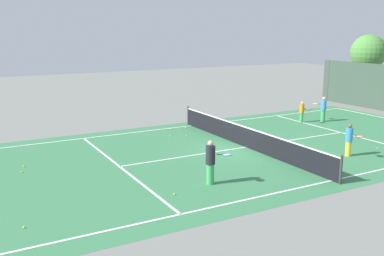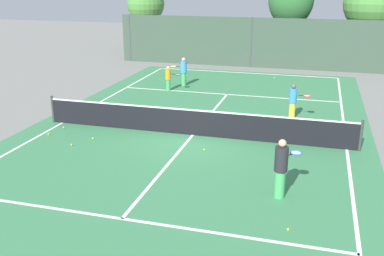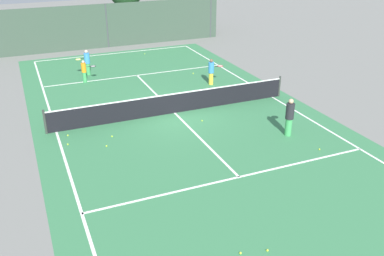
% 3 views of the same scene
% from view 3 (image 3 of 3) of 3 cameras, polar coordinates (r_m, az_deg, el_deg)
% --- Properties ---
extents(ground_plane, '(80.00, 80.00, 0.00)m').
position_cam_3_polar(ground_plane, '(20.36, -2.36, 2.04)').
color(ground_plane, slate).
extents(court_surface, '(13.00, 25.00, 0.01)m').
position_cam_3_polar(court_surface, '(20.36, -2.36, 2.05)').
color(court_surface, '#387A4C').
rests_on(court_surface, ground_plane).
extents(tennis_net, '(11.90, 0.10, 1.10)m').
position_cam_3_polar(tennis_net, '(20.17, -2.39, 3.38)').
color(tennis_net, '#333833').
rests_on(tennis_net, ground_plane).
extents(perimeter_fence, '(18.00, 0.12, 3.20)m').
position_cam_3_polar(perimeter_fence, '(32.87, -11.38, 13.34)').
color(perimeter_fence, '#384C3D').
rests_on(perimeter_fence, ground_plane).
extents(player_0, '(0.91, 0.55, 1.53)m').
position_cam_3_polar(player_0, '(26.55, -13.96, 8.61)').
color(player_0, '#3FA559').
rests_on(player_0, ground_plane).
extents(player_1, '(0.75, 0.87, 1.65)m').
position_cam_3_polar(player_1, '(18.24, 12.99, 1.50)').
color(player_1, '#3FA559').
rests_on(player_1, ground_plane).
extents(player_2, '(0.84, 0.34, 1.29)m').
position_cam_3_polar(player_2, '(25.26, -14.28, 7.47)').
color(player_2, '#3FA559').
rests_on(player_2, ground_plane).
extents(player_3, '(0.88, 0.34, 1.48)m').
position_cam_3_polar(player_3, '(24.10, 2.63, 7.62)').
color(player_3, yellow).
rests_on(player_3, ground_plane).
extents(ball_crate, '(0.37, 0.30, 0.43)m').
position_cam_3_polar(ball_crate, '(21.77, 0.88, 4.12)').
color(ball_crate, green).
rests_on(ball_crate, ground_plane).
extents(tennis_ball_0, '(0.07, 0.07, 0.07)m').
position_cam_3_polar(tennis_ball_0, '(26.14, 0.16, 7.36)').
color(tennis_ball_0, '#CCE533').
rests_on(tennis_ball_0, ground_plane).
extents(tennis_ball_2, '(0.07, 0.07, 0.07)m').
position_cam_3_polar(tennis_ball_2, '(18.77, -16.38, -0.95)').
color(tennis_ball_2, '#CCE533').
rests_on(tennis_ball_2, ground_plane).
extents(tennis_ball_3, '(0.07, 0.07, 0.07)m').
position_cam_3_polar(tennis_ball_3, '(30.78, -6.38, 9.90)').
color(tennis_ball_3, '#CCE533').
rests_on(tennis_ball_3, ground_plane).
extents(tennis_ball_4, '(0.07, 0.07, 0.07)m').
position_cam_3_polar(tennis_ball_4, '(17.61, 16.79, -2.76)').
color(tennis_ball_4, '#CCE533').
rests_on(tennis_ball_4, ground_plane).
extents(tennis_ball_5, '(0.07, 0.07, 0.07)m').
position_cam_3_polar(tennis_ball_5, '(23.23, 2.51, 5.06)').
color(tennis_ball_5, '#CCE533').
rests_on(tennis_ball_5, ground_plane).
extents(tennis_ball_6, '(0.07, 0.07, 0.07)m').
position_cam_3_polar(tennis_ball_6, '(18.24, -10.73, -1.11)').
color(tennis_ball_6, '#CCE533').
rests_on(tennis_ball_6, ground_plane).
extents(tennis_ball_7, '(0.07, 0.07, 0.07)m').
position_cam_3_polar(tennis_ball_7, '(12.13, 10.13, -15.91)').
color(tennis_ball_7, '#CCE533').
rests_on(tennis_ball_7, ground_plane).
extents(tennis_ball_8, '(0.07, 0.07, 0.07)m').
position_cam_3_polar(tennis_ball_8, '(11.95, 6.55, -16.39)').
color(tennis_ball_8, '#CCE533').
rests_on(tennis_ball_8, ground_plane).
extents(tennis_ball_10, '(0.07, 0.07, 0.07)m').
position_cam_3_polar(tennis_ball_10, '(19.42, 1.36, 1.00)').
color(tennis_ball_10, '#CCE533').
rests_on(tennis_ball_10, ground_plane).
extents(tennis_ball_11, '(0.07, 0.07, 0.07)m').
position_cam_3_polar(tennis_ball_11, '(17.47, -11.44, -2.38)').
color(tennis_ball_11, '#CCE533').
rests_on(tennis_ball_11, ground_plane).
extents(tennis_ball_12, '(0.07, 0.07, 0.07)m').
position_cam_3_polar(tennis_ball_12, '(17.98, -16.38, -2.12)').
color(tennis_ball_12, '#CCE533').
rests_on(tennis_ball_12, ground_plane).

